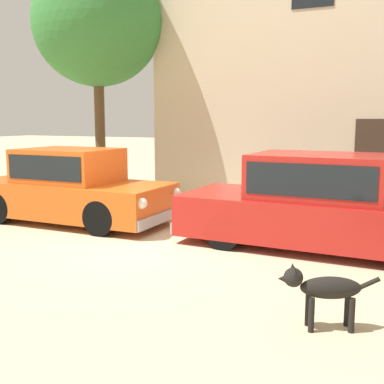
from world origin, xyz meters
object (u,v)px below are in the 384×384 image
(parked_sedan_second, at_px, (320,202))
(acacia_tree_left, at_px, (97,23))
(parked_sedan_nearest, at_px, (71,186))
(stray_dog_spotted, at_px, (323,288))

(parked_sedan_second, height_order, acacia_tree_left, acacia_tree_left)
(parked_sedan_nearest, relative_size, parked_sedan_second, 0.89)
(parked_sedan_nearest, relative_size, acacia_tree_left, 0.70)
(stray_dog_spotted, bearing_deg, acacia_tree_left, -63.28)
(parked_sedan_nearest, bearing_deg, stray_dog_spotted, -28.64)
(parked_sedan_second, xyz_separation_m, acacia_tree_left, (-6.06, 2.54, 3.72))
(parked_sedan_second, bearing_deg, parked_sedan_nearest, -177.23)
(acacia_tree_left, bearing_deg, parked_sedan_nearest, -67.66)
(parked_sedan_nearest, xyz_separation_m, parked_sedan_second, (4.99, 0.07, 0.02))
(parked_sedan_nearest, distance_m, stray_dog_spotted, 6.35)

